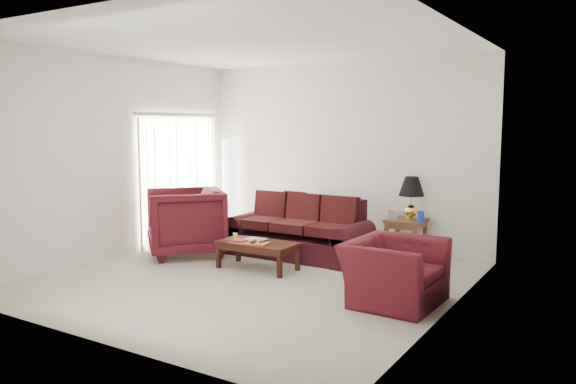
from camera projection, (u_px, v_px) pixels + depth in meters
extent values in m
plane|color=#BDB7A2|center=(254.00, 279.00, 7.27)|extent=(5.00, 5.00, 0.00)
cube|color=silver|center=(180.00, 179.00, 9.50)|extent=(0.10, 2.00, 2.16)
cube|color=black|center=(294.00, 203.00, 9.32)|extent=(0.41, 0.23, 0.41)
cube|color=white|center=(393.00, 215.00, 8.29)|extent=(0.16, 0.11, 0.15)
cylinder|color=#1C28B8|center=(421.00, 217.00, 8.08)|extent=(0.11, 0.11, 0.16)
cube|color=#B2B3B6|center=(402.00, 211.00, 8.60)|extent=(0.20, 0.22, 0.06)
imported|color=#3F0E15|center=(185.00, 222.00, 8.56)|extent=(1.57, 1.57, 1.03)
imported|color=#471018|center=(394.00, 272.00, 6.25)|extent=(0.99, 1.12, 0.71)
cube|color=red|center=(238.00, 240.00, 7.82)|extent=(0.28, 0.23, 0.01)
cube|color=beige|center=(255.00, 239.00, 7.85)|extent=(0.28, 0.22, 0.02)
cube|color=#CE5218|center=(257.00, 243.00, 7.57)|extent=(0.35, 0.29, 0.02)
cube|color=black|center=(254.00, 241.00, 7.61)|extent=(0.11, 0.18, 0.02)
cube|color=black|center=(264.00, 241.00, 7.64)|extent=(0.08, 0.16, 0.02)
cylinder|color=gold|center=(235.00, 237.00, 7.77)|extent=(0.08, 0.08, 0.11)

